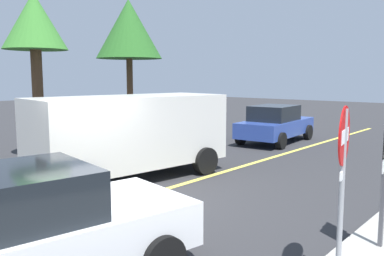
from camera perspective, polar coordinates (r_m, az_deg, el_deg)
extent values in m
plane|color=#2D2D30|center=(8.73, -11.64, -10.85)|extent=(80.00, 80.00, 0.00)
cube|color=#E0D14C|center=(10.73, 1.29, -7.23)|extent=(28.00, 0.16, 0.01)
cylinder|color=gray|center=(5.53, 20.51, -9.36)|extent=(0.07, 0.07, 2.30)
cylinder|color=red|center=(5.36, 20.89, -1.05)|extent=(0.75, 0.17, 0.76)
cube|color=white|center=(5.36, 20.89, -1.05)|extent=(0.53, 0.13, 0.18)
cube|color=white|center=(5.45, 20.66, -6.25)|extent=(0.28, 0.08, 0.11)
cube|color=#4C4C51|center=(6.60, 25.72, -6.07)|extent=(0.06, 0.06, 2.50)
cube|color=silver|center=(10.70, -8.70, -0.35)|extent=(5.41, 2.64, 1.82)
cube|color=black|center=(9.69, -19.11, 0.93)|extent=(0.39, 1.85, 0.80)
cylinder|color=black|center=(9.15, -14.50, -7.60)|extent=(0.79, 0.35, 0.76)
cylinder|color=black|center=(10.92, -19.35, -5.37)|extent=(0.79, 0.35, 0.76)
cylinder|color=black|center=(11.16, 1.89, -4.69)|extent=(0.79, 0.35, 0.76)
cylinder|color=black|center=(12.65, -4.38, -3.29)|extent=(0.79, 0.35, 0.76)
cube|color=#2D479E|center=(17.00, 11.88, 0.11)|extent=(4.40, 2.10, 0.61)
cube|color=black|center=(16.74, 11.64, 2.11)|extent=(2.17, 1.69, 0.61)
cylinder|color=black|center=(18.69, 11.25, -0.18)|extent=(0.66, 0.28, 0.64)
cylinder|color=black|center=(18.06, 16.21, -0.58)|extent=(0.66, 0.28, 0.64)
cylinder|color=black|center=(16.12, 6.97, -1.26)|extent=(0.66, 0.28, 0.64)
cylinder|color=black|center=(15.38, 12.59, -1.79)|extent=(0.66, 0.28, 0.64)
cube|color=white|center=(5.58, -23.26, -14.95)|extent=(4.68, 2.52, 0.63)
cylinder|color=black|center=(6.98, -12.99, -12.78)|extent=(0.67, 0.32, 0.64)
cylinder|color=#513823|center=(17.83, -8.81, 4.14)|extent=(0.27, 0.27, 3.50)
cone|color=#286023|center=(17.92, -9.01, 13.78)|extent=(2.83, 2.83, 2.52)
cylinder|color=#513823|center=(13.95, -21.05, 3.04)|extent=(0.35, 0.35, 3.57)
cone|color=#387A2D|center=(14.04, -21.56, 14.02)|extent=(2.02, 2.02, 1.80)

